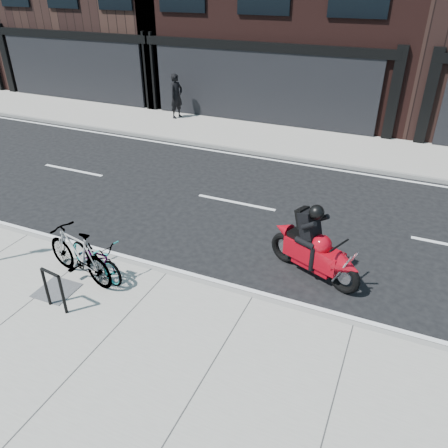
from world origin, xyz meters
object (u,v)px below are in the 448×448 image
at_px(bike_rack, 53,287).
at_px(motorcycle, 318,250).
at_px(pedestrian, 176,96).
at_px(utility_grate, 57,290).
at_px(bicycle_front, 96,257).
at_px(bicycle_rear, 79,254).

xyz_separation_m(bike_rack, motorcycle, (4.31, 3.20, 0.05)).
relative_size(bike_rack, motorcycle, 0.40).
relative_size(pedestrian, utility_grate, 2.56).
bearing_deg(utility_grate, pedestrian, 107.81).
relative_size(bike_rack, bicycle_front, 0.52).
xyz_separation_m(bike_rack, pedestrian, (-4.29, 12.45, 0.44)).
xyz_separation_m(motorcycle, utility_grate, (-4.72, -2.79, -0.56)).
bearing_deg(utility_grate, bicycle_rear, 72.15).
bearing_deg(bicycle_front, motorcycle, -48.50).
distance_m(bicycle_rear, utility_grate, 0.86).
distance_m(motorcycle, pedestrian, 12.63).
bearing_deg(motorcycle, bike_rack, -120.88).
xyz_separation_m(motorcycle, pedestrian, (-8.59, 9.25, 0.39)).
xyz_separation_m(bicycle_front, motorcycle, (4.30, 1.97, 0.12)).
bearing_deg(bicycle_rear, motorcycle, 128.18).
distance_m(bicycle_front, utility_grate, 1.03).
distance_m(pedestrian, utility_grate, 12.68).
relative_size(bike_rack, utility_grate, 1.18).
distance_m(bicycle_front, motorcycle, 4.73).
xyz_separation_m(bicycle_front, utility_grate, (-0.43, -0.82, -0.44)).
bearing_deg(bike_rack, motorcycle, 36.64).
distance_m(bicycle_rear, motorcycle, 5.04).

